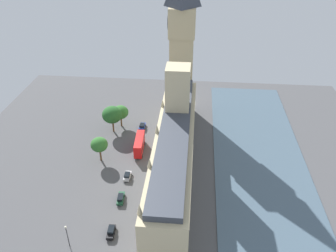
{
  "coord_description": "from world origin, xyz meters",
  "views": [
    {
      "loc": [
        -7.22,
        78.28,
        67.12
      ],
      "look_at": [
        1.0,
        -13.41,
        9.21
      ],
      "focal_mm": 36.83,
      "sensor_mm": 36.0,
      "label": 1
    }
  ],
  "objects_px": {
    "parliament_building": "(175,149)",
    "double_decker_bus_opposite_hall": "(139,144)",
    "clock_tower": "(182,38)",
    "plane_tree_midblock": "(121,112)",
    "plane_tree_corner": "(112,115)",
    "street_lamp_slot_10": "(67,233)",
    "car_dark_green_leading": "(121,198)",
    "car_silver_by_river_gate": "(127,176)",
    "pedestrian_trailing": "(138,219)",
    "car_blue_kerbside": "(142,126)",
    "car_black_near_tower": "(111,231)",
    "pedestrian_far_end": "(159,127)",
    "plane_tree_under_trees": "(99,145)"
  },
  "relations": [
    {
      "from": "car_blue_kerbside",
      "to": "car_silver_by_river_gate",
      "type": "relative_size",
      "value": 1.08
    },
    {
      "from": "car_dark_green_leading",
      "to": "plane_tree_midblock",
      "type": "xyz_separation_m",
      "value": [
        7.54,
        -37.73,
        4.86
      ]
    },
    {
      "from": "car_silver_by_river_gate",
      "to": "car_blue_kerbside",
      "type": "bearing_deg",
      "value": 91.01
    },
    {
      "from": "clock_tower",
      "to": "car_blue_kerbside",
      "type": "xyz_separation_m",
      "value": [
        13.02,
        12.65,
        -28.81
      ]
    },
    {
      "from": "clock_tower",
      "to": "double_decker_bus_opposite_hall",
      "type": "distance_m",
      "value": 39.5
    },
    {
      "from": "clock_tower",
      "to": "plane_tree_corner",
      "type": "height_order",
      "value": "clock_tower"
    },
    {
      "from": "plane_tree_under_trees",
      "to": "street_lamp_slot_10",
      "type": "xyz_separation_m",
      "value": [
        -0.98,
        32.99,
        -1.28
      ]
    },
    {
      "from": "double_decker_bus_opposite_hall",
      "to": "plane_tree_under_trees",
      "type": "relative_size",
      "value": 1.28
    },
    {
      "from": "pedestrian_trailing",
      "to": "plane_tree_midblock",
      "type": "xyz_separation_m",
      "value": [
        13.42,
        -44.66,
        5.06
      ]
    },
    {
      "from": "double_decker_bus_opposite_hall",
      "to": "car_silver_by_river_gate",
      "type": "bearing_deg",
      "value": 81.77
    },
    {
      "from": "pedestrian_far_end",
      "to": "plane_tree_midblock",
      "type": "bearing_deg",
      "value": -75.18
    },
    {
      "from": "plane_tree_under_trees",
      "to": "plane_tree_midblock",
      "type": "xyz_separation_m",
      "value": [
        -2.31,
        -20.7,
        -0.25
      ]
    },
    {
      "from": "pedestrian_far_end",
      "to": "clock_tower",
      "type": "bearing_deg",
      "value": 168.77
    },
    {
      "from": "car_dark_green_leading",
      "to": "plane_tree_midblock",
      "type": "distance_m",
      "value": 38.78
    },
    {
      "from": "car_black_near_tower",
      "to": "pedestrian_far_end",
      "type": "xyz_separation_m",
      "value": [
        -6.21,
        -48.44,
        -0.14
      ]
    },
    {
      "from": "clock_tower",
      "to": "plane_tree_midblock",
      "type": "xyz_separation_m",
      "value": [
        20.79,
        11.76,
        -23.95
      ]
    },
    {
      "from": "parliament_building",
      "to": "car_silver_by_river_gate",
      "type": "relative_size",
      "value": 16.18
    },
    {
      "from": "car_silver_by_river_gate",
      "to": "pedestrian_trailing",
      "type": "height_order",
      "value": "car_silver_by_river_gate"
    },
    {
      "from": "car_blue_kerbside",
      "to": "car_black_near_tower",
      "type": "height_order",
      "value": "same"
    },
    {
      "from": "parliament_building",
      "to": "plane_tree_midblock",
      "type": "distance_m",
      "value": 33.14
    },
    {
      "from": "plane_tree_corner",
      "to": "plane_tree_midblock",
      "type": "bearing_deg",
      "value": -117.87
    },
    {
      "from": "clock_tower",
      "to": "pedestrian_trailing",
      "type": "distance_m",
      "value": 63.86
    },
    {
      "from": "double_decker_bus_opposite_hall",
      "to": "car_silver_by_river_gate",
      "type": "height_order",
      "value": "double_decker_bus_opposite_hall"
    },
    {
      "from": "car_dark_green_leading",
      "to": "parliament_building",
      "type": "bearing_deg",
      "value": 38.82
    },
    {
      "from": "car_black_near_tower",
      "to": "street_lamp_slot_10",
      "type": "distance_m",
      "value": 10.67
    },
    {
      "from": "plane_tree_corner",
      "to": "car_dark_green_leading",
      "type": "bearing_deg",
      "value": 105.87
    },
    {
      "from": "plane_tree_corner",
      "to": "street_lamp_slot_10",
      "type": "bearing_deg",
      "value": 90.85
    },
    {
      "from": "double_decker_bus_opposite_hall",
      "to": "plane_tree_corner",
      "type": "xyz_separation_m",
      "value": [
        11.08,
        -10.57,
        4.26
      ]
    },
    {
      "from": "parliament_building",
      "to": "car_blue_kerbside",
      "type": "xyz_separation_m",
      "value": [
        13.46,
        -24.34,
        -8.15
      ]
    },
    {
      "from": "car_silver_by_river_gate",
      "to": "plane_tree_under_trees",
      "type": "height_order",
      "value": "plane_tree_under_trees"
    },
    {
      "from": "clock_tower",
      "to": "plane_tree_under_trees",
      "type": "distance_m",
      "value": 46.36
    },
    {
      "from": "car_silver_by_river_gate",
      "to": "plane_tree_under_trees",
      "type": "bearing_deg",
      "value": 143.33
    },
    {
      "from": "clock_tower",
      "to": "double_decker_bus_opposite_hall",
      "type": "height_order",
      "value": "clock_tower"
    },
    {
      "from": "car_dark_green_leading",
      "to": "pedestrian_trailing",
      "type": "relative_size",
      "value": 3.14
    },
    {
      "from": "parliament_building",
      "to": "double_decker_bus_opposite_hall",
      "type": "xyz_separation_m",
      "value": [
        12.22,
        -10.74,
        -6.4
      ]
    },
    {
      "from": "plane_tree_midblock",
      "to": "parliament_building",
      "type": "bearing_deg",
      "value": 130.08
    },
    {
      "from": "pedestrian_trailing",
      "to": "plane_tree_midblock",
      "type": "height_order",
      "value": "plane_tree_midblock"
    },
    {
      "from": "parliament_building",
      "to": "clock_tower",
      "type": "distance_m",
      "value": 42.37
    },
    {
      "from": "plane_tree_under_trees",
      "to": "plane_tree_midblock",
      "type": "relative_size",
      "value": 1.01
    },
    {
      "from": "parliament_building",
      "to": "double_decker_bus_opposite_hall",
      "type": "relative_size",
      "value": 6.26
    },
    {
      "from": "car_blue_kerbside",
      "to": "pedestrian_trailing",
      "type": "xyz_separation_m",
      "value": [
        -5.66,
        43.76,
        -0.21
      ]
    },
    {
      "from": "car_silver_by_river_gate",
      "to": "double_decker_bus_opposite_hall",
      "type": "bearing_deg",
      "value": 85.63
    },
    {
      "from": "car_silver_by_river_gate",
      "to": "car_dark_green_leading",
      "type": "relative_size",
      "value": 0.86
    },
    {
      "from": "clock_tower",
      "to": "car_blue_kerbside",
      "type": "height_order",
      "value": "clock_tower"
    },
    {
      "from": "plane_tree_corner",
      "to": "street_lamp_slot_10",
      "type": "xyz_separation_m",
      "value": [
        -0.74,
        49.77,
        -2.18
      ]
    },
    {
      "from": "car_blue_kerbside",
      "to": "car_silver_by_river_gate",
      "type": "bearing_deg",
      "value": -88.45
    },
    {
      "from": "clock_tower",
      "to": "plane_tree_midblock",
      "type": "height_order",
      "value": "clock_tower"
    },
    {
      "from": "car_black_near_tower",
      "to": "pedestrian_trailing",
      "type": "bearing_deg",
      "value": -144.49
    },
    {
      "from": "car_silver_by_river_gate",
      "to": "street_lamp_slot_10",
      "type": "height_order",
      "value": "street_lamp_slot_10"
    },
    {
      "from": "car_black_near_tower",
      "to": "pedestrian_far_end",
      "type": "relative_size",
      "value": 2.63
    }
  ]
}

